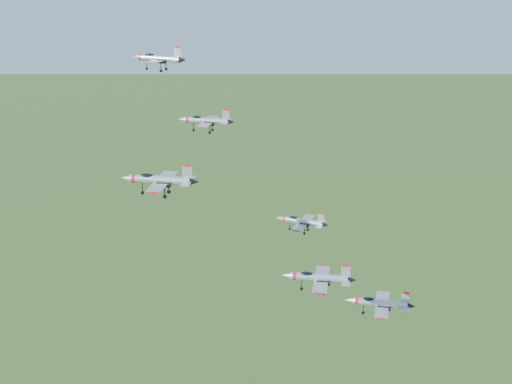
# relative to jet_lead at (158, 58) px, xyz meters

# --- Properties ---
(jet_lead) EXTENTS (11.52, 9.73, 3.11)m
(jet_lead) POSITION_rel_jet_lead_xyz_m (0.00, 0.00, 0.00)
(jet_lead) COLOR #A8ACB5
(jet_left_high) EXTENTS (10.89, 9.01, 2.91)m
(jet_left_high) POSITION_rel_jet_lead_xyz_m (10.06, -5.86, -10.32)
(jet_left_high) COLOR #A8ACB5
(jet_right_high) EXTENTS (13.34, 10.99, 3.57)m
(jet_right_high) POSITION_rel_jet_lead_xyz_m (5.76, -24.38, -15.86)
(jet_right_high) COLOR #A8ACB5
(jet_left_low) EXTENTS (10.91, 9.25, 2.95)m
(jet_left_low) POSITION_rel_jet_lead_xyz_m (27.97, -1.82, -31.13)
(jet_left_low) COLOR #A8ACB5
(jet_right_low) EXTENTS (12.41, 10.21, 3.32)m
(jet_right_low) POSITION_rel_jet_lead_xyz_m (32.33, -25.16, -31.61)
(jet_right_low) COLOR #A8ACB5
(jet_trail) EXTENTS (12.90, 10.67, 3.45)m
(jet_trail) POSITION_rel_jet_lead_xyz_m (43.31, -13.67, -41.80)
(jet_trail) COLOR #A8ACB5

